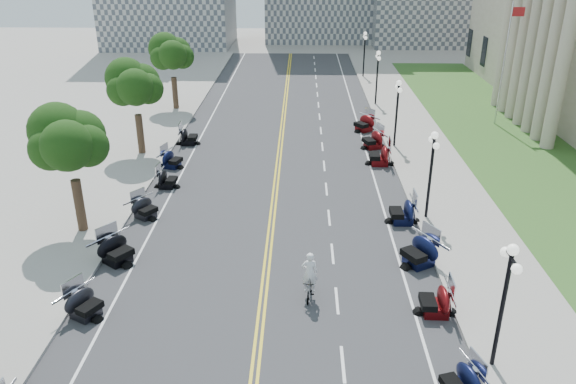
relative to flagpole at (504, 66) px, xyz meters
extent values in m
plane|color=gray|center=(-18.00, -22.00, -5.00)|extent=(160.00, 160.00, 0.00)
cube|color=#333335|center=(-18.00, -12.00, -5.00)|extent=(16.00, 90.00, 0.01)
cube|color=yellow|center=(-18.12, -12.00, -4.99)|extent=(0.12, 90.00, 0.00)
cube|color=yellow|center=(-17.88, -12.00, -4.99)|extent=(0.12, 90.00, 0.00)
cube|color=white|center=(-11.60, -12.00, -4.99)|extent=(0.12, 90.00, 0.00)
cube|color=white|center=(-24.40, -12.00, -4.99)|extent=(0.12, 90.00, 0.00)
cube|color=white|center=(-14.80, -30.00, -4.99)|extent=(0.12, 2.00, 0.00)
cube|color=white|center=(-14.80, -26.00, -4.99)|extent=(0.12, 2.00, 0.00)
cube|color=white|center=(-14.80, -22.00, -4.99)|extent=(0.12, 2.00, 0.00)
cube|color=white|center=(-14.80, -18.00, -4.99)|extent=(0.12, 2.00, 0.00)
cube|color=white|center=(-14.80, -14.00, -4.99)|extent=(0.12, 2.00, 0.00)
cube|color=white|center=(-14.80, -10.00, -4.99)|extent=(0.12, 2.00, 0.00)
cube|color=white|center=(-14.80, -6.00, -4.99)|extent=(0.12, 2.00, 0.00)
cube|color=white|center=(-14.80, -2.00, -4.99)|extent=(0.12, 2.00, 0.00)
cube|color=white|center=(-14.80, 2.00, -4.99)|extent=(0.12, 2.00, 0.00)
cube|color=white|center=(-14.80, 6.00, -4.99)|extent=(0.12, 2.00, 0.00)
cube|color=white|center=(-14.80, 10.00, -4.99)|extent=(0.12, 2.00, 0.00)
cube|color=white|center=(-14.80, 14.00, -4.99)|extent=(0.12, 2.00, 0.00)
cube|color=white|center=(-14.80, 18.00, -4.99)|extent=(0.12, 2.00, 0.00)
cube|color=white|center=(-14.80, 22.00, -4.99)|extent=(0.12, 2.00, 0.00)
cube|color=white|center=(-14.80, 26.00, -4.99)|extent=(0.12, 2.00, 0.00)
cube|color=white|center=(-14.80, 30.00, -4.99)|extent=(0.12, 2.00, 0.00)
cube|color=#9E9991|center=(-7.50, -12.00, -4.92)|extent=(5.00, 90.00, 0.15)
cube|color=#9E9991|center=(-28.50, -12.00, -4.92)|extent=(5.00, 90.00, 0.15)
cube|color=#356023|center=(-0.50, -4.00, -4.95)|extent=(9.00, 60.00, 0.10)
imported|color=#A51414|center=(-16.00, -25.82, -4.51)|extent=(0.65, 1.69, 0.99)
imported|color=silver|center=(-16.00, -25.82, -3.06)|extent=(0.69, 0.45, 1.90)
camera|label=1|loc=(-16.42, -46.26, 9.15)|focal=35.00mm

